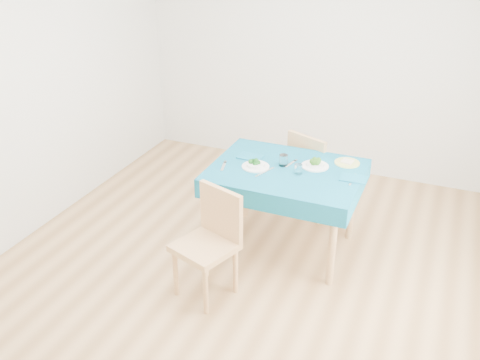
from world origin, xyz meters
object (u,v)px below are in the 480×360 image
at_px(chair_far, 318,162).
at_px(bowl_near, 256,163).
at_px(chair_near, 204,238).
at_px(bowl_far, 315,163).
at_px(table, 285,209).
at_px(side_plate, 347,163).

bearing_deg(chair_far, bowl_near, 89.96).
height_order(chair_near, bowl_far, chair_near).
distance_m(chair_far, bowl_far, 0.64).
distance_m(table, side_plate, 0.66).
xyz_separation_m(table, chair_near, (-0.34, -0.84, 0.12)).
bearing_deg(bowl_near, bowl_far, 23.88).
distance_m(chair_near, bowl_far, 1.16).
bearing_deg(table, side_plate, 34.98).
bearing_deg(table, bowl_far, 33.96).
xyz_separation_m(bowl_far, side_plate, (0.23, 0.17, -0.03)).
height_order(bowl_near, side_plate, bowl_near).
bearing_deg(bowl_far, table, -146.04).
bearing_deg(chair_near, bowl_near, 102.00).
height_order(table, chair_far, chair_far).
xyz_separation_m(table, bowl_near, (-0.25, -0.06, 0.41)).
relative_size(bowl_far, side_plate, 1.07).
xyz_separation_m(table, bowl_far, (0.20, 0.14, 0.41)).
bearing_deg(chair_far, table, 106.32).
bearing_deg(bowl_far, chair_near, -119.22).
xyz_separation_m(bowl_near, side_plate, (0.68, 0.37, -0.03)).
bearing_deg(table, bowl_near, -165.77).
relative_size(table, chair_far, 1.15).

